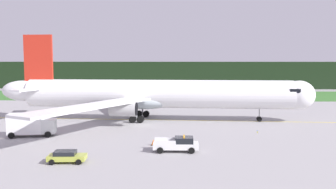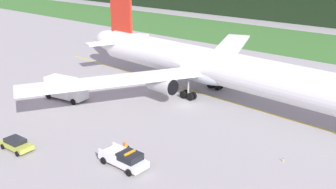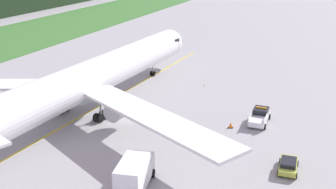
# 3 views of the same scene
# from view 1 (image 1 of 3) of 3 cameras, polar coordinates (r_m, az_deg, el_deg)

# --- Properties ---
(ground) EXTENTS (320.00, 320.00, 0.00)m
(ground) POSITION_cam_1_polar(r_m,az_deg,el_deg) (63.11, -4.01, -4.73)
(ground) COLOR #989597
(grass_verge) EXTENTS (320.00, 30.71, 0.04)m
(grass_verge) POSITION_cam_1_polar(r_m,az_deg,el_deg) (114.74, -1.32, -0.13)
(grass_verge) COLOR #396D2E
(grass_verge) RESTS_ON ground
(distant_tree_line) EXTENTS (288.00, 5.85, 10.25)m
(distant_tree_line) POSITION_cam_1_polar(r_m,az_deg,el_deg) (142.80, -0.68, 3.02)
(distant_tree_line) COLOR black
(distant_tree_line) RESTS_ON ground
(taxiway_centerline_main) EXTENTS (77.14, 4.58, 0.01)m
(taxiway_centerline_main) POSITION_cam_1_polar(r_m,az_deg,el_deg) (68.31, -1.56, -3.94)
(taxiway_centerline_main) COLOR yellow
(taxiway_centerline_main) RESTS_ON ground
(airliner) EXTENTS (57.93, 52.48, 15.71)m
(airliner) POSITION_cam_1_polar(r_m,az_deg,el_deg) (67.78, -2.15, 0.03)
(airliner) COLOR white
(airliner) RESTS_ON ground
(ops_pickup_truck) EXTENTS (5.48, 2.39, 1.94)m
(ops_pickup_truck) POSITION_cam_1_polar(r_m,az_deg,el_deg) (45.11, 1.51, -7.66)
(ops_pickup_truck) COLOR white
(ops_pickup_truck) RESTS_ON ground
(catering_truck) EXTENTS (6.93, 3.70, 3.52)m
(catering_truck) POSITION_cam_1_polar(r_m,az_deg,el_deg) (57.13, -20.45, -4.33)
(catering_truck) COLOR silver
(catering_truck) RESTS_ON ground
(staff_car) EXTENTS (4.13, 2.22, 1.30)m
(staff_car) POSITION_cam_1_polar(r_m,az_deg,el_deg) (41.89, -15.37, -9.16)
(staff_car) COLOR #A8B341
(staff_car) RESTS_ON ground
(apron_cone) EXTENTS (0.63, 0.63, 0.79)m
(apron_cone) POSITION_cam_1_polar(r_m,az_deg,el_deg) (48.43, -2.29, -7.38)
(apron_cone) COLOR black
(apron_cone) RESTS_ON ground
(taxiway_edge_light_east) EXTENTS (0.12, 0.12, 0.43)m
(taxiway_edge_light_east) POSITION_cam_1_polar(r_m,az_deg,el_deg) (57.76, 13.61, -5.59)
(taxiway_edge_light_east) COLOR yellow
(taxiway_edge_light_east) RESTS_ON ground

